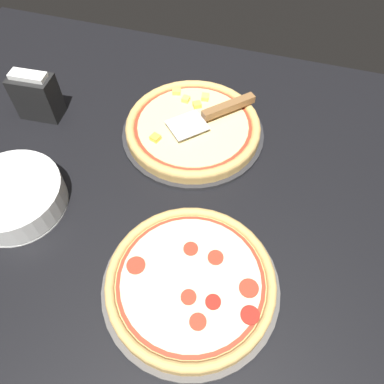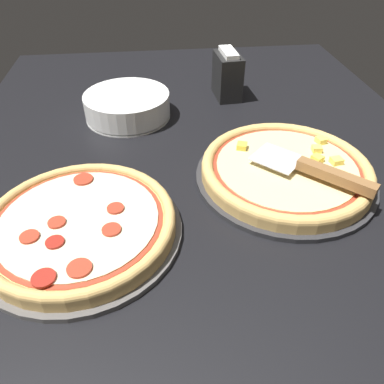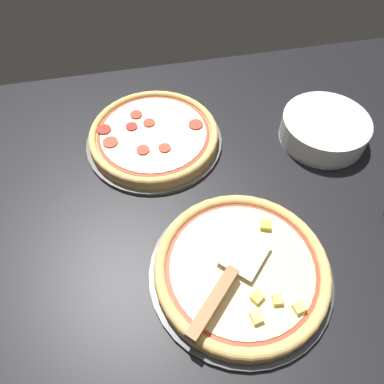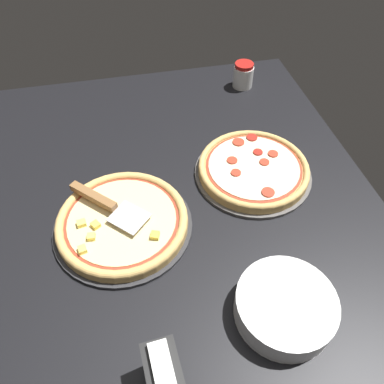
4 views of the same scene
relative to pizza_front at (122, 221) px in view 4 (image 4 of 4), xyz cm
name	(u,v)px [view 4 (image 4 of 4)]	position (x,y,z in cm)	size (l,w,h in cm)	color
ground_plane	(187,234)	(4.27, 15.98, -4.42)	(155.54, 110.86, 3.60)	black
pizza_pan_front	(123,226)	(-0.02, 0.02, -2.12)	(36.05, 36.05, 1.00)	#2D2D30
pizza_front	(122,221)	(0.00, 0.00, 0.00)	(33.88, 33.88, 3.63)	#DBAD60
pizza_pan_back	(253,173)	(-11.31, 39.20, -2.12)	(34.24, 34.24, 1.00)	#565451
pizza_back	(253,168)	(-11.33, 39.21, 0.05)	(32.18, 32.18, 3.12)	#DBAD60
serving_spatula	(100,200)	(-5.75, -4.76, 2.83)	(20.00, 20.16, 2.00)	silver
plate_stack	(285,307)	(30.90, 32.03, 0.53)	(21.59, 21.59, 6.30)	white
parmesan_shaker	(243,75)	(-57.19, 50.33, 1.91)	(7.44, 7.44, 9.25)	white
napkin_holder	(164,379)	(40.37, 4.47, 3.56)	(11.05, 7.00, 12.98)	black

